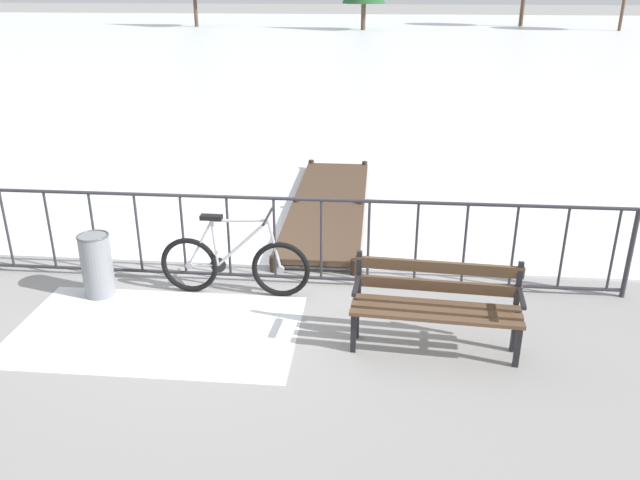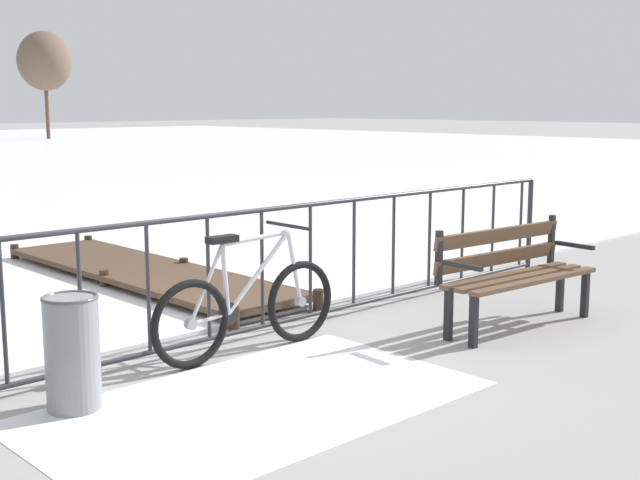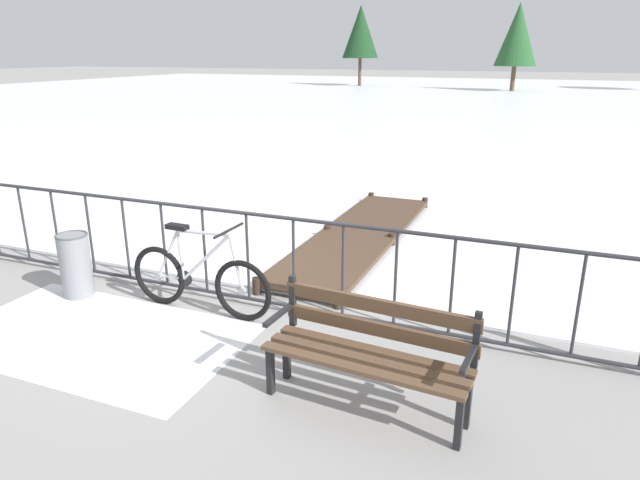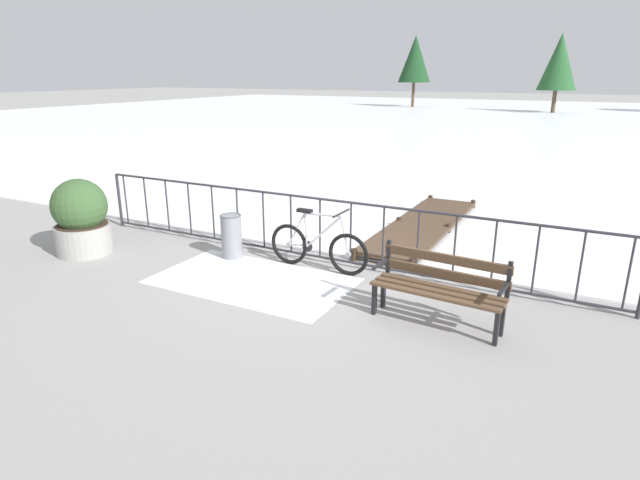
{
  "view_description": "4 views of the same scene",
  "coord_description": "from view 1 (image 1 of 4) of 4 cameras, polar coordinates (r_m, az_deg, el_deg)",
  "views": [
    {
      "loc": [
        1.69,
        -6.71,
        3.36
      ],
      "look_at": [
        1.13,
        -0.67,
        0.84
      ],
      "focal_mm": 35.8,
      "sensor_mm": 36.0,
      "label": 1
    },
    {
      "loc": [
        -3.71,
        -5.18,
        1.9
      ],
      "look_at": [
        1.38,
        0.19,
        0.69
      ],
      "focal_mm": 46.66,
      "sensor_mm": 36.0,
      "label": 2
    },
    {
      "loc": [
        3.39,
        -4.95,
        2.65
      ],
      "look_at": [
        1.42,
        -0.11,
        0.9
      ],
      "focal_mm": 31.75,
      "sensor_mm": 36.0,
      "label": 3
    },
    {
      "loc": [
        3.73,
        -7.12,
        2.94
      ],
      "look_at": [
        0.21,
        -0.39,
        0.51
      ],
      "focal_mm": 29.37,
      "sensor_mm": 36.0,
      "label": 4
    }
  ],
  "objects": [
    {
      "name": "ground_plane",
      "position": [
        7.69,
        -7.95,
        -3.59
      ],
      "size": [
        160.0,
        160.0,
        0.0
      ],
      "primitive_type": "plane",
      "color": "gray"
    },
    {
      "name": "frozen_pond",
      "position": [
        35.31,
        2.64,
        17.1
      ],
      "size": [
        80.0,
        56.0,
        0.03
      ],
      "primitive_type": "cube",
      "color": "white",
      "rests_on": "ground"
    },
    {
      "name": "snow_patch",
      "position": [
        6.81,
        -14.39,
        -7.75
      ],
      "size": [
        2.91,
        1.69,
        0.01
      ],
      "primitive_type": "cube",
      "color": "white",
      "rests_on": "ground"
    },
    {
      "name": "railing_fence",
      "position": [
        7.46,
        -8.17,
        0.27
      ],
      "size": [
        9.06,
        0.06,
        1.07
      ],
      "color": "#2D2D33",
      "rests_on": "ground"
    },
    {
      "name": "bicycle_near_railing",
      "position": [
        7.22,
        -7.67,
        -2.15
      ],
      "size": [
        1.71,
        0.52,
        0.97
      ],
      "color": "black",
      "rests_on": "ground"
    },
    {
      "name": "park_bench",
      "position": [
        6.2,
        10.35,
        -5.23
      ],
      "size": [
        1.63,
        0.6,
        0.89
      ],
      "color": "brown",
      "rests_on": "ground"
    },
    {
      "name": "trash_bin",
      "position": [
        7.56,
        -19.32,
        -2.09
      ],
      "size": [
        0.35,
        0.35,
        0.73
      ],
      "color": "gray",
      "rests_on": "ground"
    },
    {
      "name": "wooden_dock",
      "position": [
        9.79,
        0.75,
        3.21
      ],
      "size": [
        1.1,
        4.49,
        0.2
      ],
      "color": "#4C3828",
      "rests_on": "ground"
    }
  ]
}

